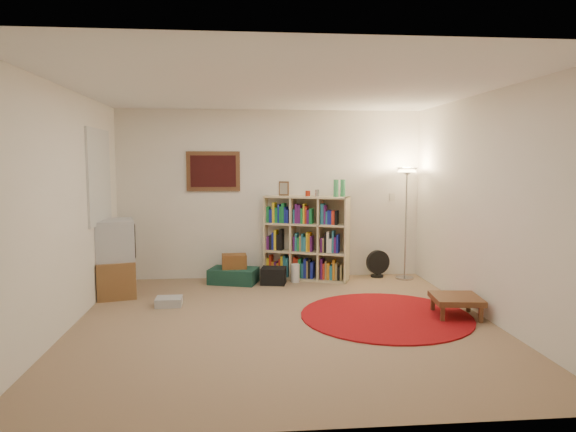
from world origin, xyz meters
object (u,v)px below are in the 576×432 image
at_px(tv_stand, 115,259).
at_px(side_table, 456,299).
at_px(floor_lamp, 407,187).
at_px(floor_fan, 378,264).
at_px(bookshelf, 305,239).
at_px(suitcase, 234,276).

relative_size(tv_stand, side_table, 1.73).
bearing_deg(floor_lamp, floor_fan, 158.69).
height_order(floor_lamp, floor_fan, floor_lamp).
bearing_deg(bookshelf, suitcase, -149.20).
distance_m(floor_lamp, tv_stand, 4.19).
xyz_separation_m(floor_lamp, tv_stand, (-4.06, -0.55, -0.90)).
height_order(bookshelf, tv_stand, bookshelf).
bearing_deg(tv_stand, side_table, -33.76).
bearing_deg(side_table, floor_lamp, 89.25).
bearing_deg(floor_lamp, suitcase, -179.38).
distance_m(suitcase, side_table, 3.13).
bearing_deg(tv_stand, floor_lamp, -7.67).
distance_m(tv_stand, suitcase, 1.66).
bearing_deg(side_table, suitcase, 143.42).
relative_size(bookshelf, side_table, 2.59).
bearing_deg(suitcase, floor_fan, 21.70).
distance_m(floor_lamp, floor_fan, 1.23).
relative_size(bookshelf, suitcase, 1.95).
relative_size(floor_lamp, side_table, 2.89).
height_order(bookshelf, suitcase, bookshelf).
relative_size(tv_stand, suitcase, 1.31).
xyz_separation_m(bookshelf, floor_lamp, (1.47, -0.14, 0.78)).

